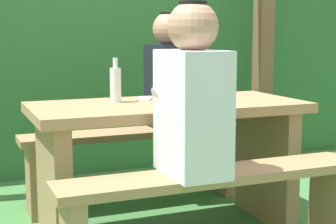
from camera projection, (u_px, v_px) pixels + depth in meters
hedge_backdrop at (87, 58)px, 4.30m from camera, size 6.40×0.80×1.71m
pergola_post_right at (264, 34)px, 4.07m from camera, size 0.12×0.12×2.11m
picnic_table at (168, 145)px, 2.76m from camera, size 1.40×0.64×0.70m
bench_near at (214, 201)px, 2.29m from camera, size 1.40×0.24×0.47m
bench_far at (135, 151)px, 3.26m from camera, size 1.40×0.24×0.47m
person_white_shirt at (192, 96)px, 2.19m from camera, size 0.25×0.35×0.72m
person_black_coat at (170, 75)px, 3.28m from camera, size 0.25×0.35×0.72m
drinking_glass at (183, 92)px, 2.84m from camera, size 0.06×0.06×0.08m
bottle_left at (116, 84)px, 2.72m from camera, size 0.06×0.06×0.23m
cell_phone at (145, 99)px, 2.83m from camera, size 0.13×0.16×0.01m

